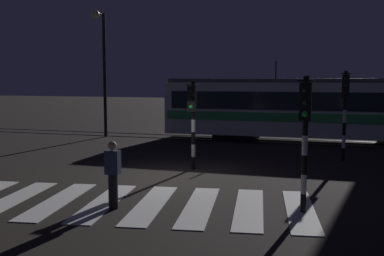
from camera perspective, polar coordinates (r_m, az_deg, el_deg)
The scene contains 10 objects.
ground_plane at distance 15.46m, azimuth -2.69°, elevation -6.10°, with size 120.00×120.00×0.00m, color black.
rail_near at distance 24.50m, azimuth 4.80°, elevation -1.55°, with size 80.00×0.12×0.03m, color #59595E.
rail_far at distance 25.89m, azimuth 5.47°, elevation -1.14°, with size 80.00×0.12×0.03m, color #59595E.
crosswalk_zebra at distance 12.47m, azimuth -7.89°, elevation -9.09°, with size 10.02×5.25×0.02m.
traffic_light_corner_near_right at distance 11.39m, azimuth 13.63°, elevation 0.51°, with size 0.36×0.42×3.32m.
traffic_light_median_centre at distance 16.57m, azimuth 0.06°, elevation 1.97°, with size 0.36×0.42×3.14m.
traffic_light_corner_far_right at distance 19.22m, azimuth 18.18°, elevation 3.05°, with size 0.36×0.42×3.55m.
street_lamp_trackside_left at distance 26.24m, azimuth -10.92°, elevation 8.40°, with size 0.44×1.21×6.85m.
tram at distance 24.51m, azimuth 15.76°, elevation 2.32°, with size 16.36×2.58×4.15m.
pedestrian_waiting_at_kerb at distance 11.87m, azimuth -9.64°, elevation -5.59°, with size 0.36×0.24×1.71m.
Camera 1 is at (5.09, -14.23, 3.26)m, focal length 43.69 mm.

